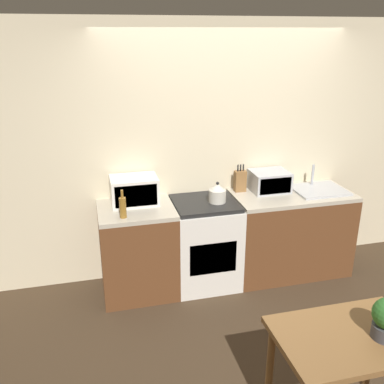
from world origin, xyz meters
TOP-DOWN VIEW (x-y plane):
  - ground_plane at (0.00, 0.00)m, footprint 16.00×16.00m
  - wall_back at (0.00, 1.13)m, footprint 10.00×0.06m
  - counter_left_run at (-0.94, 0.79)m, footprint 0.72×0.62m
  - counter_right_run at (0.68, 0.79)m, footprint 1.23×0.62m
  - stove_range at (-0.26, 0.78)m, footprint 0.64×0.62m
  - kettle at (-0.15, 0.75)m, footprint 0.17×0.17m
  - microwave at (-0.93, 0.91)m, footprint 0.45×0.32m
  - bottle at (-1.07, 0.59)m, footprint 0.06×0.06m
  - knife_block at (0.17, 0.98)m, footprint 0.12×0.07m
  - toaster_oven at (0.47, 0.91)m, footprint 0.38×0.32m
  - sink_basin at (0.98, 0.79)m, footprint 0.53×0.44m
  - dining_table at (0.12, -1.13)m, footprint 0.90×0.61m

SIDE VIEW (x-z plane):
  - ground_plane at x=0.00m, z-range 0.00..0.00m
  - stove_range at x=-0.26m, z-range 0.00..0.90m
  - counter_left_run at x=-0.94m, z-range 0.00..0.90m
  - counter_right_run at x=0.68m, z-range 0.00..0.90m
  - dining_table at x=0.12m, z-range 0.26..0.99m
  - sink_basin at x=0.98m, z-range 0.79..1.03m
  - kettle at x=-0.15m, z-range 0.89..1.09m
  - bottle at x=-1.07m, z-range 0.87..1.13m
  - toaster_oven at x=0.47m, z-range 0.90..1.11m
  - knife_block at x=0.17m, z-range 0.87..1.16m
  - microwave at x=-0.93m, z-range 0.90..1.16m
  - wall_back at x=0.00m, z-range 0.00..2.60m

